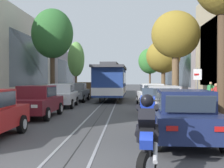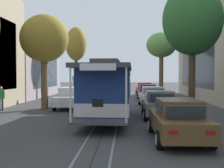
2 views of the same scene
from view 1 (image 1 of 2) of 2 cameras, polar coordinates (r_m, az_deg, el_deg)
The scene contains 20 objects.
ground_plane at distance 27.84m, azimuth -0.14°, elevation -3.01°, with size 160.00×160.00×0.00m, color #424244.
trolley_track_rails at distance 31.24m, azimuth 0.17°, elevation -2.57°, with size 1.14×62.14×0.01m.
building_facade_left at distance 32.70m, azimuth -19.53°, elevation 4.32°, with size 5.54×53.84×8.31m.
parked_car_maroon_second_left at distance 15.77m, azimuth -13.84°, elevation -3.15°, with size 2.01×4.37×1.58m.
parked_car_white_mid_left at distance 21.26m, azimuth -9.38°, elevation -2.08°, with size 2.13×4.41×1.58m.
parked_car_grey_fourth_left at distance 26.48m, azimuth -6.73°, elevation -1.48°, with size 2.06×4.39×1.58m.
parked_car_brown_fifth_left at distance 32.10m, azimuth -5.08°, elevation -1.06°, with size 2.03×4.38×1.58m.
parked_car_navy_near_right at distance 9.59m, azimuth 13.15°, elevation -5.78°, with size 2.14×4.42×1.58m.
parked_car_silver_second_right at distance 15.70m, azimuth 9.41°, elevation -3.16°, with size 2.11×4.41×1.58m.
parked_car_white_mid_right at distance 22.23m, azimuth 7.35°, elevation -1.95°, with size 2.09×4.40×1.58m.
street_tree_kerb_left_second at distance 26.84m, azimuth -11.03°, elevation 9.09°, with size 3.54×3.09×7.89m.
street_tree_kerb_left_mid at distance 40.79m, azimuth -6.70°, elevation 4.56°, with size 2.22×1.92×6.82m.
street_tree_kerb_right_second at distance 23.16m, azimuth 11.75°, elevation 8.80°, with size 3.55×2.96×6.91m.
street_tree_kerb_right_mid at distance 33.38m, azimuth 9.52°, elevation 5.04°, with size 3.64×3.43×6.13m.
street_tree_kerb_right_fourth at distance 45.94m, azimuth 7.07°, elevation 4.24°, with size 3.44×3.02×6.47m.
cable_car_trolley at distance 26.84m, azimuth -0.23°, elevation 0.40°, with size 2.80×9.17×3.28m.
motorcycle_with_rider at distance 6.29m, azimuth 6.58°, elevation -8.34°, with size 0.55×1.87×1.72m.
pedestrian_on_left_pavement at distance 24.53m, azimuth 17.86°, elevation -1.34°, with size 0.55×0.40×1.70m.
pedestrian_on_right_pavement at distance 18.60m, azimuth 18.77°, elevation -2.11°, with size 0.55×0.37×1.67m.
street_sign_post at distance 14.22m, azimuth 15.59°, elevation -0.71°, with size 0.36×0.09×2.42m.
Camera 1 is at (1.35, -6.08, 1.92)m, focal length 49.18 mm.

